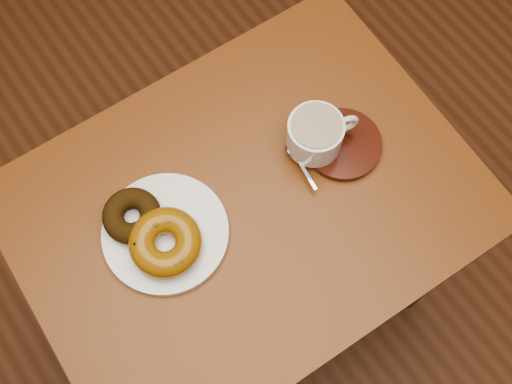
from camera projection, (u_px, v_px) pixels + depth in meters
ground at (259, 348)px, 1.70m from camera, size 6.00×6.00×0.00m
cafe_table at (247, 224)px, 1.19m from camera, size 0.80×0.61×0.72m
donut_plate at (166, 233)px, 1.06m from camera, size 0.22×0.22×0.01m
donut_cinnamon at (132, 216)px, 1.04m from camera, size 0.13×0.13×0.04m
donut_caramel at (165, 242)px, 1.02m from camera, size 0.14×0.14×0.04m
saucer at (343, 144)px, 1.12m from camera, size 0.15×0.15×0.01m
coffee_cup at (316, 134)px, 1.08m from camera, size 0.12×0.10×0.07m
teaspoon at (295, 154)px, 1.10m from camera, size 0.03×0.10×0.01m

